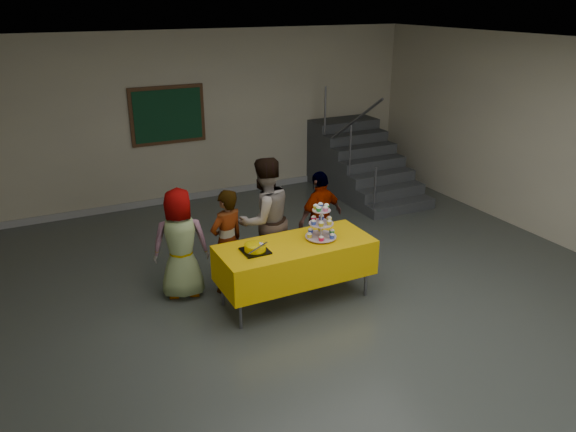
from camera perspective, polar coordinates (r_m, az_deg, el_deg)
name	(u,v)px	position (r m, az deg, el deg)	size (l,w,h in m)	color
room_shell	(364,144)	(5.73, 7.70, 7.25)	(10.00, 10.04, 3.02)	#4C514C
bake_table	(295,260)	(6.78, 0.76, -4.44)	(1.88, 0.78, 0.77)	#595960
cupcake_stand	(321,224)	(6.76, 3.38, -0.86)	(0.38, 0.38, 0.44)	silver
bear_cake	(255,247)	(6.46, -3.36, -3.16)	(0.32, 0.36, 0.12)	black
schoolchild_a	(181,244)	(6.97, -10.86, -2.80)	(0.68, 0.45, 1.40)	slate
schoolchild_b	(227,242)	(7.00, -6.20, -2.59)	(0.49, 0.32, 1.35)	slate
schoolchild_c	(264,220)	(7.24, -2.41, -0.37)	(0.80, 0.63, 1.65)	slate
schoolchild_d	(320,218)	(7.72, 3.31, -0.22)	(0.78, 0.33, 1.34)	slate
staircase	(358,165)	(10.90, 7.11, 5.18)	(1.30, 2.40, 2.04)	#424447
noticeboard	(168,115)	(10.02, -12.12, 9.98)	(1.30, 0.05, 1.00)	#472B16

